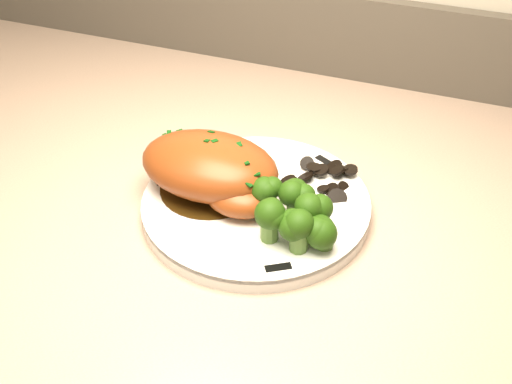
% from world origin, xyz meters
% --- Properties ---
extents(plate, '(0.25, 0.25, 0.02)m').
position_xyz_m(plate, '(0.49, 1.65, 0.98)').
color(plate, white).
rests_on(plate, counter).
extents(rim_accent_0, '(0.03, 0.02, 0.00)m').
position_xyz_m(rim_accent_0, '(0.54, 1.74, 0.98)').
color(rim_accent_0, black).
rests_on(rim_accent_0, plate).
extents(rim_accent_1, '(0.01, 0.03, 0.00)m').
position_xyz_m(rim_accent_1, '(0.39, 1.65, 0.98)').
color(rim_accent_1, black).
rests_on(rim_accent_1, plate).
extents(rim_accent_2, '(0.03, 0.02, 0.00)m').
position_xyz_m(rim_accent_2, '(0.55, 1.56, 0.98)').
color(rim_accent_2, black).
rests_on(rim_accent_2, plate).
extents(gravy_pool, '(0.11, 0.11, 0.00)m').
position_xyz_m(gravy_pool, '(0.44, 1.65, 0.98)').
color(gravy_pool, '#301E08').
rests_on(gravy_pool, plate).
extents(chicken_breast, '(0.16, 0.11, 0.06)m').
position_xyz_m(chicken_breast, '(0.44, 1.65, 1.01)').
color(chicken_breast, '#954219').
rests_on(chicken_breast, plate).
extents(mushroom_pile, '(0.08, 0.06, 0.02)m').
position_xyz_m(mushroom_pile, '(0.53, 1.70, 0.99)').
color(mushroom_pile, black).
rests_on(mushroom_pile, plate).
extents(broccoli_florets, '(0.09, 0.07, 0.04)m').
position_xyz_m(broccoli_florets, '(0.55, 1.61, 1.01)').
color(broccoli_florets, '#5A8237').
rests_on(broccoli_florets, plate).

